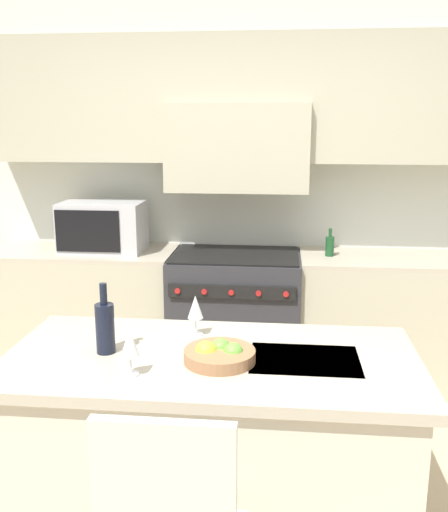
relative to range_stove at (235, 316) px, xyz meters
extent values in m
cube|color=silver|center=(0.00, 0.36, 0.89)|extent=(10.00, 0.06, 2.70)
cube|color=#B2AD93|center=(0.00, 0.16, 1.52)|extent=(3.60, 0.34, 0.85)
cube|color=#B2AD93|center=(0.00, 0.13, 1.19)|extent=(0.99, 0.40, 0.60)
cube|color=#B2AD93|center=(-1.13, 0.02, -0.02)|extent=(1.35, 0.62, 0.89)
cube|color=#B2A893|center=(-1.13, 0.02, 0.44)|extent=(1.35, 0.62, 0.03)
cube|color=#B2AD93|center=(1.13, 0.02, -0.02)|extent=(1.35, 0.62, 0.89)
cube|color=#B2A893|center=(1.13, 0.02, 0.44)|extent=(1.35, 0.62, 0.03)
cube|color=#2D2D33|center=(0.00, 0.00, -0.01)|extent=(0.91, 0.66, 0.90)
cube|color=black|center=(0.00, 0.00, 0.45)|extent=(0.88, 0.61, 0.01)
cube|color=black|center=(0.00, -0.34, 0.28)|extent=(0.84, 0.02, 0.09)
cylinder|color=#B21E1E|center=(-0.36, -0.35, 0.28)|extent=(0.04, 0.02, 0.04)
cylinder|color=#B21E1E|center=(-0.18, -0.35, 0.28)|extent=(0.04, 0.02, 0.04)
cylinder|color=#B21E1E|center=(0.00, -0.35, 0.28)|extent=(0.04, 0.02, 0.04)
cylinder|color=#B21E1E|center=(0.18, -0.35, 0.28)|extent=(0.04, 0.02, 0.04)
cylinder|color=#B21E1E|center=(0.36, -0.35, 0.28)|extent=(0.04, 0.02, 0.04)
cube|color=#B7B7BC|center=(-0.96, 0.02, 0.63)|extent=(0.58, 0.38, 0.35)
cube|color=black|center=(-1.01, -0.17, 0.63)|extent=(0.45, 0.01, 0.29)
cube|color=beige|center=(0.04, -1.73, -0.04)|extent=(1.60, 0.76, 0.85)
cube|color=#B2A893|center=(0.04, -1.73, 0.41)|extent=(1.70, 0.82, 0.04)
cube|color=#2D2D30|center=(0.42, -1.73, 0.43)|extent=(0.44, 0.32, 0.01)
cylinder|color=#B2B2B7|center=(0.42, -1.54, 0.43)|extent=(0.02, 0.02, 0.00)
cube|color=beige|center=(0.01, -2.57, 0.33)|extent=(0.40, 0.04, 0.54)
cylinder|color=black|center=(-0.40, -1.74, 0.54)|extent=(0.08, 0.08, 0.21)
cylinder|color=black|center=(-0.40, -1.74, 0.69)|extent=(0.03, 0.03, 0.09)
cylinder|color=white|center=(-0.24, -1.95, 0.44)|extent=(0.06, 0.06, 0.01)
cylinder|color=white|center=(-0.24, -1.95, 0.47)|extent=(0.01, 0.01, 0.07)
cone|color=white|center=(-0.24, -1.95, 0.56)|extent=(0.07, 0.07, 0.10)
cylinder|color=white|center=(-0.06, -1.51, 0.44)|extent=(0.06, 0.06, 0.01)
cylinder|color=white|center=(-0.06, -1.51, 0.47)|extent=(0.01, 0.01, 0.07)
cone|color=white|center=(-0.06, -1.51, 0.56)|extent=(0.07, 0.07, 0.10)
cylinder|color=#996B47|center=(0.08, -1.79, 0.46)|extent=(0.29, 0.29, 0.05)
sphere|color=gold|center=(0.03, -1.79, 0.47)|extent=(0.09, 0.09, 0.09)
sphere|color=#66A83D|center=(0.14, -1.79, 0.47)|extent=(0.08, 0.08, 0.08)
sphere|color=#66A83D|center=(0.08, -1.75, 0.47)|extent=(0.08, 0.08, 0.08)
cylinder|color=#194723|center=(0.65, 0.01, 0.53)|extent=(0.06, 0.06, 0.14)
cylinder|color=#194723|center=(0.65, 0.01, 0.62)|extent=(0.02, 0.02, 0.06)
camera|label=1|loc=(0.31, -3.90, 1.37)|focal=40.00mm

